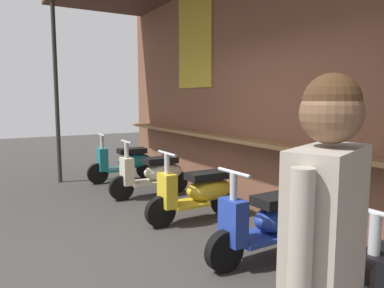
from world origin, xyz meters
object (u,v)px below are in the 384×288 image
object	(u,v)px
scooter_cream	(154,173)
scooter_blue	(270,221)
scooter_yellow	(199,192)
shopper_with_handbag	(326,247)
scooter_teal	(126,162)

from	to	relation	value
scooter_cream	scooter_blue	bearing A→B (deg)	91.26
scooter_blue	scooter_yellow	bearing A→B (deg)	-91.82
shopper_with_handbag	scooter_teal	bearing A→B (deg)	-34.39
scooter_teal	scooter_cream	xyz separation A→B (m)	(1.34, 0.00, 0.00)
scooter_blue	shopper_with_handbag	distance (m)	2.39
scooter_teal	scooter_cream	bearing A→B (deg)	92.06
scooter_yellow	shopper_with_handbag	distance (m)	3.57
scooter_teal	shopper_with_handbag	xyz separation A→B (m)	(6.02, -1.39, 0.68)
scooter_cream	scooter_blue	world-z (taller)	same
shopper_with_handbag	scooter_yellow	bearing A→B (deg)	-44.73
scooter_blue	shopper_with_handbag	xyz separation A→B (m)	(1.83, -1.39, 0.68)
scooter_teal	scooter_cream	distance (m)	1.34
scooter_cream	scooter_yellow	xyz separation A→B (m)	(1.45, 0.00, 0.00)
scooter_blue	shopper_with_handbag	size ratio (longest dim) A/B	0.81
scooter_teal	scooter_yellow	bearing A→B (deg)	92.06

